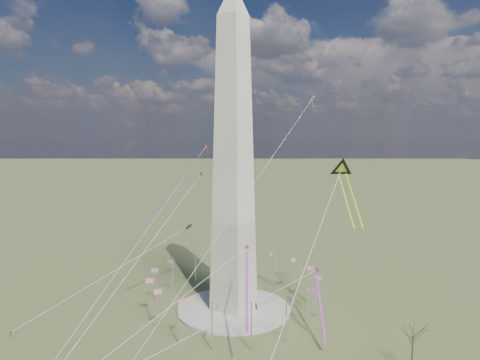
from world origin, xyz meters
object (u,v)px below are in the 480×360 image
Objects in this scene: washington_monument at (233,160)px; tree_near at (413,334)px; person_west at (11,334)px; kite_delta_black at (342,172)px.

tree_near is (55.01, -5.21, -38.79)m from washington_monument.
washington_monument is at bearing -104.38° from person_west.
kite_delta_black is (69.15, 65.50, 43.47)m from person_west.
person_west is (-95.27, -44.38, -8.22)m from tree_near.
washington_monument is 52.81× the size of person_west.
washington_monument is 79.30m from person_west.
tree_near is 0.64× the size of kite_delta_black.
person_west is (-40.26, -49.59, -47.01)m from washington_monument.
kite_delta_black is at bearing 28.84° from washington_monument.
washington_monument is at bearing -6.29° from kite_delta_black.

